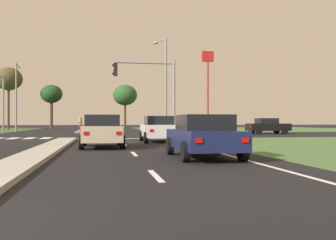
# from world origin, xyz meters

# --- Properties ---
(ground_plane) EXTENTS (200.00, 200.00, 0.00)m
(ground_plane) POSITION_xyz_m (0.00, 30.00, 0.00)
(ground_plane) COLOR black
(grass_verge_far_right) EXTENTS (35.00, 35.00, 0.01)m
(grass_verge_far_right) POSITION_xyz_m (25.50, 54.50, 0.00)
(grass_verge_far_right) COLOR #476B38
(grass_verge_far_right) RESTS_ON ground
(median_island_near) EXTENTS (1.20, 22.00, 0.14)m
(median_island_near) POSITION_xyz_m (0.00, 11.00, 0.07)
(median_island_near) COLOR #ADA89E
(median_island_near) RESTS_ON ground
(median_island_far) EXTENTS (1.20, 36.00, 0.14)m
(median_island_far) POSITION_xyz_m (0.00, 55.00, 0.07)
(median_island_far) COLOR gray
(median_island_far) RESTS_ON ground
(lane_dash_near) EXTENTS (0.14, 2.00, 0.01)m
(lane_dash_near) POSITION_xyz_m (3.50, 3.78, 0.01)
(lane_dash_near) COLOR silver
(lane_dash_near) RESTS_ON ground
(lane_dash_second) EXTENTS (0.14, 2.00, 0.01)m
(lane_dash_second) POSITION_xyz_m (3.50, 9.78, 0.01)
(lane_dash_second) COLOR silver
(lane_dash_second) RESTS_ON ground
(lane_dash_third) EXTENTS (0.14, 2.00, 0.01)m
(lane_dash_third) POSITION_xyz_m (3.50, 15.78, 0.01)
(lane_dash_third) COLOR silver
(lane_dash_third) RESTS_ON ground
(lane_dash_fourth) EXTENTS (0.14, 2.00, 0.01)m
(lane_dash_fourth) POSITION_xyz_m (3.50, 21.78, 0.01)
(lane_dash_fourth) COLOR silver
(lane_dash_fourth) RESTS_ON ground
(edge_line_right) EXTENTS (0.14, 24.00, 0.01)m
(edge_line_right) POSITION_xyz_m (6.85, 12.00, 0.01)
(edge_line_right) COLOR silver
(edge_line_right) RESTS_ON ground
(stop_bar_near) EXTENTS (6.40, 0.50, 0.01)m
(stop_bar_near) POSITION_xyz_m (3.80, 23.00, 0.01)
(stop_bar_near) COLOR silver
(stop_bar_near) RESTS_ON ground
(crosswalk_bar_third) EXTENTS (0.70, 2.80, 0.01)m
(crosswalk_bar_third) POSITION_xyz_m (-4.10, 24.80, 0.01)
(crosswalk_bar_third) COLOR silver
(crosswalk_bar_third) RESTS_ON ground
(crosswalk_bar_fourth) EXTENTS (0.70, 2.80, 0.01)m
(crosswalk_bar_fourth) POSITION_xyz_m (-2.95, 24.80, 0.01)
(crosswalk_bar_fourth) COLOR silver
(crosswalk_bar_fourth) RESTS_ON ground
(crosswalk_bar_fifth) EXTENTS (0.70, 2.80, 0.01)m
(crosswalk_bar_fifth) POSITION_xyz_m (-1.80, 24.80, 0.01)
(crosswalk_bar_fifth) COLOR silver
(crosswalk_bar_fifth) RESTS_ON ground
(car_white_near) EXTENTS (2.00, 4.22, 1.56)m
(car_white_near) POSITION_xyz_m (5.65, 18.23, 0.80)
(car_white_near) COLOR silver
(car_white_near) RESTS_ON ground
(car_navy_second) EXTENTS (2.06, 4.32, 1.47)m
(car_navy_second) POSITION_xyz_m (5.72, 7.87, 0.76)
(car_navy_second) COLOR #161E47
(car_navy_second) RESTS_ON ground
(car_beige_third) EXTENTS (2.01, 4.42, 1.55)m
(car_beige_third) POSITION_xyz_m (2.30, 13.80, 0.79)
(car_beige_third) COLOR #BCAD8E
(car_beige_third) RESTS_ON ground
(car_black_fourth) EXTENTS (4.18, 2.01, 1.55)m
(car_black_fourth) POSITION_xyz_m (18.47, 31.08, 0.79)
(car_black_fourth) COLOR black
(car_black_fourth) RESTS_ON ground
(traffic_signal_near_right) EXTENTS (4.68, 0.32, 5.80)m
(traffic_signal_near_right) POSITION_xyz_m (5.94, 23.40, 3.99)
(traffic_signal_near_right) COLOR gray
(traffic_signal_near_right) RESTS_ON ground
(street_lamp_second) EXTENTS (1.15, 1.76, 8.83)m
(street_lamp_second) POSITION_xyz_m (7.94, 29.76, 4.93)
(street_lamp_second) COLOR gray
(street_lamp_second) RESTS_ON ground
(street_lamp_third) EXTENTS (0.57, 2.45, 8.35)m
(street_lamp_third) POSITION_xyz_m (-8.03, 44.74, 4.73)
(street_lamp_third) COLOR gray
(street_lamp_third) RESTS_ON ground
(pedestrian_at_median) EXTENTS (0.34, 0.34, 1.67)m
(pedestrian_at_median) POSITION_xyz_m (-0.03, 38.18, 1.15)
(pedestrian_at_median) COLOR maroon
(pedestrian_at_median) RESTS_ON median_island_far
(fastfood_pole_sign) EXTENTS (1.80, 0.40, 11.85)m
(fastfood_pole_sign) POSITION_xyz_m (18.06, 51.64, 8.62)
(fastfood_pole_sign) COLOR red
(fastfood_pole_sign) RESTS_ON ground
(treeline_second) EXTENTS (4.27, 4.27, 9.77)m
(treeline_second) POSITION_xyz_m (-12.26, 59.41, 7.90)
(treeline_second) COLOR #423323
(treeline_second) RESTS_ON ground
(treeline_third) EXTENTS (3.51, 3.51, 7.22)m
(treeline_third) POSITION_xyz_m (-5.85, 60.57, 5.64)
(treeline_third) COLOR #423323
(treeline_third) RESTS_ON ground
(treeline_fourth) EXTENTS (3.88, 3.88, 7.13)m
(treeline_fourth) POSITION_xyz_m (5.96, 57.68, 5.44)
(treeline_fourth) COLOR #423323
(treeline_fourth) RESTS_ON ground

